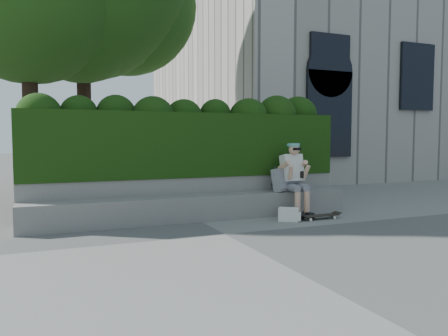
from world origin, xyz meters
name	(u,v)px	position (x,y,z in m)	size (l,w,h in m)	color
ground	(225,234)	(0.00, 0.00, 0.00)	(80.00, 80.00, 0.00)	slate
bench_ledge	(198,208)	(0.00, 1.25, 0.23)	(6.00, 0.45, 0.45)	gray
planter_wall	(190,196)	(0.00, 1.73, 0.38)	(6.00, 0.50, 0.75)	gray
hedge	(186,145)	(0.00, 1.95, 1.35)	(6.00, 1.00, 1.20)	black
building	(314,5)	(9.00, 11.00, 7.50)	(12.00, 12.00, 15.00)	gray
person	(294,176)	(1.88, 1.07, 0.75)	(0.40, 0.76, 1.38)	slate
skateboard	(320,216)	(2.08, 0.48, 0.06)	(0.74, 0.19, 0.08)	black
backpack_plaid	(280,180)	(1.63, 1.15, 0.67)	(0.30, 0.16, 0.44)	#9D9EA1
backpack_ground	(288,214)	(1.48, 0.58, 0.11)	(0.35, 0.25, 0.23)	white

